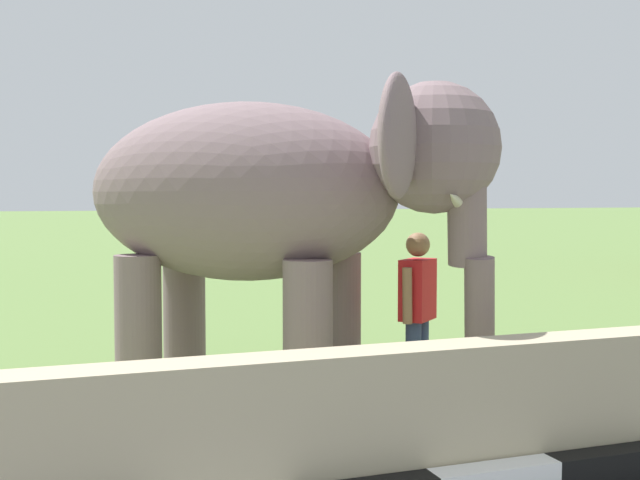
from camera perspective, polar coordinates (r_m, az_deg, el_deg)
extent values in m
cube|color=black|center=(6.04, 19.97, -15.14)|extent=(0.90, 0.20, 0.24)
cube|color=tan|center=(5.32, 3.21, -13.21)|extent=(28.00, 0.36, 1.00)
cylinder|color=slate|center=(7.82, 1.34, -6.21)|extent=(0.44, 0.44, 1.45)
cylinder|color=slate|center=(6.98, -0.89, -7.36)|extent=(0.44, 0.44, 1.45)
cylinder|color=slate|center=(8.48, -9.74, -5.52)|extent=(0.44, 0.44, 1.45)
cylinder|color=slate|center=(7.71, -12.95, -6.43)|extent=(0.44, 0.44, 1.45)
ellipsoid|color=slate|center=(7.60, -5.81, 3.48)|extent=(3.42, 3.18, 1.70)
sphere|color=slate|center=(7.04, 8.24, 6.60)|extent=(1.16, 1.16, 1.16)
ellipsoid|color=#D84C8C|center=(7.01, 10.60, 7.83)|extent=(0.68, 0.73, 0.44)
ellipsoid|color=slate|center=(7.84, 8.24, 6.62)|extent=(0.75, 0.85, 1.00)
ellipsoid|color=slate|center=(6.31, 5.63, 7.47)|extent=(0.75, 0.85, 1.00)
cylinder|color=slate|center=(6.98, 10.54, 2.10)|extent=(0.56, 0.58, 0.99)
cylinder|color=slate|center=(7.03, 11.42, -4.45)|extent=(0.42, 0.43, 0.82)
cone|color=beige|center=(7.27, 10.41, 2.93)|extent=(0.46, 0.53, 0.22)
cone|color=beige|center=(6.72, 9.72, 2.92)|extent=(0.46, 0.53, 0.22)
cylinder|color=navy|center=(7.81, 7.28, -8.59)|extent=(0.15, 0.15, 0.82)
cylinder|color=navy|center=(7.63, 6.73, -8.87)|extent=(0.15, 0.15, 0.82)
cube|color=red|center=(7.60, 7.04, -3.56)|extent=(0.46, 0.45, 0.58)
cylinder|color=#9E7251|center=(7.85, 7.73, -3.57)|extent=(0.13, 0.13, 0.52)
cylinder|color=#9E7251|center=(7.37, 6.31, -4.00)|extent=(0.14, 0.14, 0.52)
sphere|color=#9E7251|center=(7.57, 7.07, -0.33)|extent=(0.23, 0.23, 0.23)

